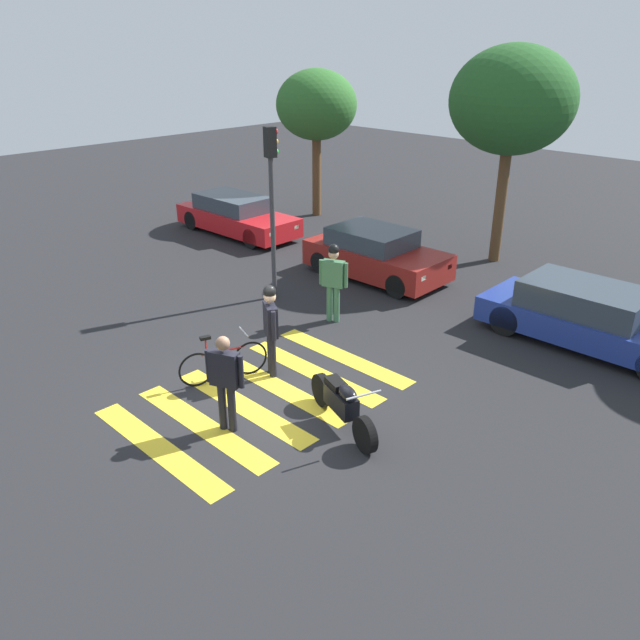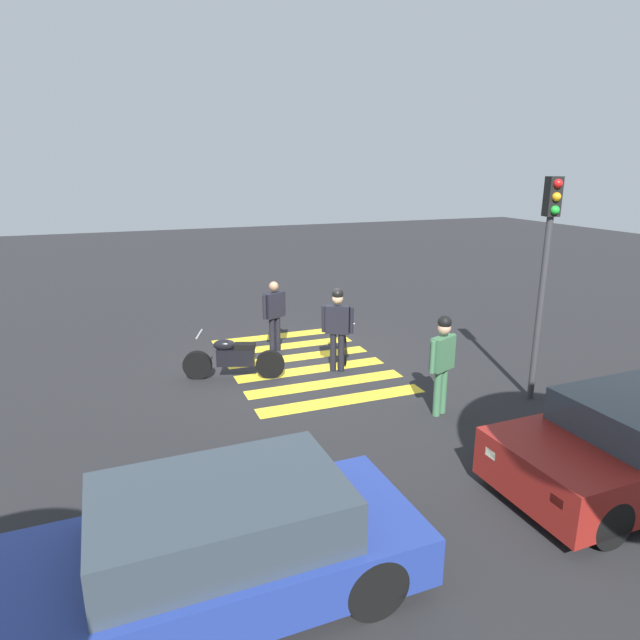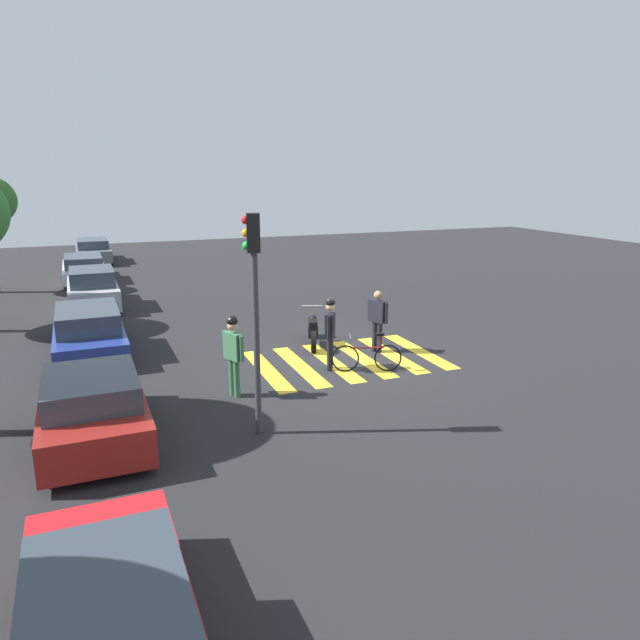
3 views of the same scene
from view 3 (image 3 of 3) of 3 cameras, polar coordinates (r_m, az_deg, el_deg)
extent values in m
plane|color=#232326|center=(15.91, 2.65, -3.93)|extent=(60.00, 60.00, 0.00)
cylinder|color=black|center=(17.98, -0.76, -0.73)|extent=(0.63, 0.34, 0.62)
cylinder|color=black|center=(16.48, -0.63, -2.14)|extent=(0.63, 0.34, 0.62)
cube|color=black|center=(17.13, -0.69, -0.87)|extent=(0.85, 0.53, 0.36)
ellipsoid|color=black|center=(17.28, -0.71, 0.19)|extent=(0.53, 0.39, 0.24)
cube|color=black|center=(16.88, -0.68, -0.27)|extent=(0.49, 0.37, 0.12)
cylinder|color=#A5A5AD|center=(17.73, -0.76, 1.39)|extent=(0.24, 0.60, 0.04)
torus|color=black|center=(14.91, 2.48, -3.77)|extent=(0.27, 0.68, 0.71)
torus|color=black|center=(15.04, 6.63, -3.69)|extent=(0.27, 0.68, 0.71)
cylinder|color=maroon|center=(14.88, 4.59, -2.71)|extent=(0.32, 0.81, 0.04)
cylinder|color=maroon|center=(14.87, 5.85, -2.06)|extent=(0.04, 0.04, 0.34)
cube|color=black|center=(14.82, 5.87, -1.39)|extent=(0.16, 0.22, 0.06)
cylinder|color=#99999E|center=(14.75, 2.93, -1.54)|extent=(0.44, 0.18, 0.03)
cylinder|color=black|center=(15.13, 1.03, -3.13)|extent=(0.14, 0.14, 0.88)
cylinder|color=black|center=(14.96, 0.94, -3.34)|extent=(0.14, 0.14, 0.88)
cube|color=black|center=(14.84, 1.00, -0.46)|extent=(0.54, 0.43, 0.62)
sphere|color=tan|center=(14.73, 1.01, 1.31)|extent=(0.24, 0.24, 0.24)
cylinder|color=black|center=(15.13, 1.16, -0.17)|extent=(0.09, 0.09, 0.59)
cylinder|color=black|center=(14.55, 0.83, -0.77)|extent=(0.09, 0.09, 0.59)
sphere|color=black|center=(14.70, 1.01, 1.72)|extent=(0.25, 0.25, 0.25)
cylinder|color=black|center=(16.63, 5.33, -1.60)|extent=(0.14, 0.14, 0.87)
cylinder|color=black|center=(16.52, 5.81, -1.72)|extent=(0.14, 0.14, 0.87)
cube|color=black|center=(16.39, 5.63, 0.84)|extent=(0.54, 0.39, 0.62)
sphere|color=#8C664C|center=(16.28, 5.67, 2.43)|extent=(0.24, 0.24, 0.24)
cylinder|color=black|center=(16.57, 4.82, 1.01)|extent=(0.09, 0.09, 0.58)
cylinder|color=black|center=(16.20, 6.46, 0.66)|extent=(0.09, 0.09, 0.58)
cylinder|color=#3F724C|center=(13.51, -8.55, -5.49)|extent=(0.14, 0.14, 0.88)
cylinder|color=#3F724C|center=(13.37, -8.09, -5.68)|extent=(0.14, 0.14, 0.88)
cube|color=#3F724C|center=(13.21, -8.44, -2.52)|extent=(0.55, 0.38, 0.62)
sphere|color=tan|center=(13.08, -8.52, -0.56)|extent=(0.24, 0.24, 0.24)
cylinder|color=#3F724C|center=(13.45, -9.21, -2.25)|extent=(0.09, 0.09, 0.59)
cylinder|color=#3F724C|center=(12.97, -7.64, -2.81)|extent=(0.09, 0.09, 0.59)
sphere|color=black|center=(13.05, -8.53, -0.10)|extent=(0.25, 0.25, 0.25)
cube|color=yellow|center=(16.92, 9.62, -2.98)|extent=(3.46, 0.45, 0.01)
cube|color=yellow|center=(16.49, 6.94, -3.35)|extent=(3.46, 0.45, 0.01)
cube|color=yellow|center=(16.09, 4.11, -3.72)|extent=(3.46, 0.45, 0.01)
cube|color=yellow|center=(15.74, 1.15, -4.11)|extent=(3.46, 0.45, 0.01)
cube|color=yellow|center=(15.43, -1.94, -4.50)|extent=(3.46, 0.45, 0.01)
cube|color=yellow|center=(15.17, -5.16, -4.88)|extent=(3.46, 0.45, 0.01)
cylinder|color=black|center=(8.18, -25.85, -22.06)|extent=(0.65, 0.23, 0.64)
cylinder|color=black|center=(8.17, -14.85, -21.03)|extent=(0.65, 0.23, 0.64)
cube|color=#333D47|center=(6.27, -20.03, -25.66)|extent=(2.51, 1.53, 0.50)
cube|color=#F2EDCC|center=(8.61, -24.49, -17.92)|extent=(0.08, 0.20, 0.12)
cube|color=#F2EDCC|center=(8.60, -16.99, -17.22)|extent=(0.08, 0.20, 0.12)
cylinder|color=black|center=(13.37, -24.82, -7.49)|extent=(0.63, 0.23, 0.63)
cylinder|color=black|center=(13.37, -17.80, -6.82)|extent=(0.63, 0.23, 0.63)
cylinder|color=black|center=(10.90, -25.18, -12.49)|extent=(0.63, 0.23, 0.63)
cylinder|color=black|center=(10.90, -16.44, -11.65)|extent=(0.63, 0.23, 0.63)
cube|color=maroon|center=(12.02, -21.17, -8.47)|extent=(3.98, 1.93, 0.70)
cube|color=#333D47|center=(11.63, -21.40, -6.15)|extent=(2.16, 1.67, 0.48)
cube|color=#F2EDCC|center=(13.81, -23.97, -5.34)|extent=(0.08, 0.20, 0.12)
cube|color=#F2EDCC|center=(13.81, -19.05, -4.86)|extent=(0.08, 0.20, 0.12)
cylinder|color=black|center=(19.34, -24.02, -0.80)|extent=(0.70, 0.23, 0.69)
cylinder|color=black|center=(19.35, -19.28, -0.35)|extent=(0.70, 0.23, 0.69)
cylinder|color=black|center=(16.27, -24.14, -3.52)|extent=(0.70, 0.23, 0.69)
cylinder|color=black|center=(16.28, -18.51, -2.97)|extent=(0.70, 0.23, 0.69)
cube|color=navy|center=(17.76, -21.54, -1.42)|extent=(4.72, 1.91, 0.56)
cube|color=#333D47|center=(17.40, -21.68, 0.18)|extent=(2.56, 1.65, 0.57)
cube|color=#F2EDCC|center=(19.98, -23.43, 0.32)|extent=(0.08, 0.20, 0.12)
cube|color=#F2EDCC|center=(19.99, -20.09, 0.64)|extent=(0.08, 0.20, 0.12)
cylinder|color=black|center=(24.93, -23.00, 2.37)|extent=(0.61, 0.23, 0.60)
cylinder|color=black|center=(24.96, -19.55, 2.70)|extent=(0.61, 0.23, 0.60)
cylinder|color=black|center=(22.22, -22.96, 1.02)|extent=(0.61, 0.23, 0.60)
cylinder|color=black|center=(22.25, -19.09, 1.39)|extent=(0.61, 0.23, 0.60)
cube|color=#B7BAC1|center=(23.53, -21.21, 2.47)|extent=(4.11, 1.80, 0.74)
cube|color=#333D47|center=(23.21, -21.34, 3.96)|extent=(2.23, 1.56, 0.57)
cube|color=#F2EDCC|center=(25.47, -22.64, 3.43)|extent=(0.08, 0.20, 0.12)
cube|color=#F2EDCC|center=(25.49, -20.16, 3.67)|extent=(0.08, 0.20, 0.12)
cylinder|color=black|center=(31.00, -23.49, 4.48)|extent=(0.62, 0.23, 0.62)
cylinder|color=black|center=(31.01, -20.55, 4.76)|extent=(0.62, 0.23, 0.62)
cylinder|color=black|center=(27.87, -23.50, 3.49)|extent=(0.62, 0.23, 0.62)
cylinder|color=black|center=(27.89, -20.24, 3.80)|extent=(0.62, 0.23, 0.62)
cube|color=silver|center=(29.41, -21.97, 4.42)|extent=(4.69, 1.89, 0.55)
cube|color=#333D47|center=(29.11, -22.06, 5.36)|extent=(2.54, 1.64, 0.49)
cube|color=#F2EDCC|center=(31.66, -23.13, 5.10)|extent=(0.08, 0.20, 0.12)
cube|color=#F2EDCC|center=(31.67, -21.04, 5.30)|extent=(0.08, 0.20, 0.12)
cylinder|color=black|center=(36.97, -22.48, 6.06)|extent=(0.71, 0.23, 0.70)
cylinder|color=black|center=(37.01, -20.05, 6.29)|extent=(0.71, 0.23, 0.70)
cylinder|color=black|center=(33.83, -22.40, 5.40)|extent=(0.71, 0.23, 0.70)
cylinder|color=black|center=(33.87, -19.74, 5.64)|extent=(0.71, 0.23, 0.70)
cube|color=slate|center=(35.39, -21.19, 6.12)|extent=(4.69, 1.87, 0.64)
cube|color=#333D47|center=(35.09, -21.26, 6.97)|extent=(2.55, 1.62, 0.47)
cube|color=#F2EDCC|center=(37.64, -22.21, 6.62)|extent=(0.08, 0.20, 0.12)
cube|color=#F2EDCC|center=(37.67, -20.46, 6.78)|extent=(0.08, 0.20, 0.12)
cylinder|color=#38383D|center=(11.09, -6.19, -2.57)|extent=(0.12, 0.12, 3.55)
cube|color=black|center=(10.67, -6.50, 8.42)|extent=(0.29, 0.29, 0.70)
sphere|color=red|center=(10.65, -7.24, 9.63)|extent=(0.16, 0.16, 0.16)
sphere|color=orange|center=(10.67, -7.20, 8.40)|extent=(0.16, 0.16, 0.16)
sphere|color=green|center=(10.70, -7.17, 7.18)|extent=(0.16, 0.16, 0.16)
camera|label=1|loc=(25.18, 9.27, 16.91)|focal=35.56mm
camera|label=2|loc=(18.42, -38.06, 9.57)|focal=30.56mm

